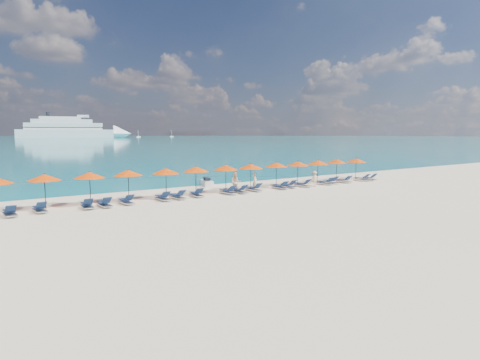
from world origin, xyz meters
TOP-DOWN VIEW (x-y plane):
  - ground at (0.00, 0.00)m, footprint 1400.00×1400.00m
  - cruise_ship at (98.59, 509.57)m, footprint 134.27×58.24m
  - sailboat_near at (189.29, 540.16)m, footprint 5.70×1.90m
  - sailboat_far at (255.34, 570.55)m, footprint 6.00×2.00m
  - jetski at (0.68, 9.47)m, footprint 1.27×2.25m
  - beachgoer_a at (2.77, 4.79)m, footprint 0.64×0.62m
  - beachgoer_b at (0.52, 4.37)m, footprint 0.94×0.82m
  - beachgoer_c at (8.40, 3.39)m, footprint 0.99×0.59m
  - umbrella_1 at (-13.44, 5.31)m, footprint 2.10×2.10m
  - umbrella_2 at (-10.70, 5.19)m, footprint 2.10×2.10m
  - umbrella_3 at (-8.03, 5.33)m, footprint 2.10×2.10m
  - umbrella_4 at (-5.26, 5.08)m, footprint 2.10×2.10m
  - umbrella_5 at (-2.68, 5.22)m, footprint 2.10×2.10m
  - umbrella_6 at (0.09, 5.20)m, footprint 2.10×2.10m
  - umbrella_7 at (2.60, 5.16)m, footprint 2.10×2.10m
  - umbrella_8 at (5.44, 5.18)m, footprint 2.10×2.10m
  - umbrella_9 at (8.01, 5.17)m, footprint 2.10×2.10m
  - umbrella_10 at (10.67, 5.21)m, footprint 2.10×2.10m
  - umbrella_11 at (13.40, 5.30)m, footprint 2.10×2.10m
  - umbrella_12 at (16.18, 5.15)m, footprint 2.10×2.10m
  - lounger_1 at (-15.56, 3.87)m, footprint 0.70×1.73m
  - lounger_2 at (-13.95, 4.18)m, footprint 0.70×1.73m
  - lounger_3 at (-11.26, 3.87)m, footprint 0.74×1.74m
  - lounger_4 at (-10.18, 3.80)m, footprint 0.64×1.71m
  - lounger_5 at (-8.66, 4.02)m, footprint 0.75×1.74m
  - lounger_6 at (-5.99, 4.04)m, footprint 0.65×1.71m
  - lounger_7 at (-4.84, 4.00)m, footprint 0.68×1.72m
  - lounger_8 at (-3.19, 4.16)m, footprint 0.77×1.75m
  - lounger_9 at (-0.49, 3.98)m, footprint 0.70×1.73m
  - lounger_10 at (0.56, 3.87)m, footprint 0.74×1.74m
  - lounger_11 at (2.19, 4.12)m, footprint 0.67×1.72m
  - lounger_12 at (4.85, 3.89)m, footprint 0.63×1.70m
  - lounger_13 at (5.98, 4.14)m, footprint 0.68×1.72m
  - lounger_14 at (7.47, 3.88)m, footprint 0.71×1.73m
  - lounger_15 at (10.26, 3.81)m, footprint 0.72×1.73m
  - lounger_16 at (11.32, 4.09)m, footprint 0.71×1.73m
  - lounger_17 at (12.95, 3.88)m, footprint 0.66×1.71m
  - lounger_18 at (15.64, 3.90)m, footprint 0.73×1.74m
  - lounger_19 at (16.72, 3.81)m, footprint 0.70×1.73m

SIDE VIEW (x-z plane):
  - ground at x=0.00m, z-range 0.00..0.00m
  - lounger_1 at x=-15.56m, z-range -0.09..0.56m
  - lounger_2 at x=-13.95m, z-range -0.09..0.56m
  - lounger_3 at x=-11.26m, z-range -0.09..0.56m
  - lounger_4 at x=-10.18m, z-range -0.09..0.56m
  - lounger_5 at x=-8.66m, z-range -0.09..0.56m
  - lounger_6 at x=-5.99m, z-range -0.09..0.56m
  - lounger_7 at x=-4.84m, z-range -0.09..0.56m
  - lounger_8 at x=-3.19m, z-range -0.09..0.56m
  - lounger_9 at x=-0.49m, z-range -0.09..0.56m
  - lounger_10 at x=0.56m, z-range -0.09..0.56m
  - lounger_11 at x=2.19m, z-range -0.09..0.56m
  - lounger_12 at x=4.85m, z-range -0.09..0.56m
  - lounger_13 at x=5.98m, z-range -0.09..0.56m
  - lounger_14 at x=7.47m, z-range -0.09..0.56m
  - lounger_15 at x=10.26m, z-range -0.09..0.56m
  - lounger_16 at x=11.32m, z-range -0.09..0.56m
  - lounger_17 at x=12.95m, z-range -0.09..0.56m
  - lounger_18 at x=15.64m, z-range -0.09..0.56m
  - lounger_19 at x=16.72m, z-range -0.09..0.56m
  - jetski at x=0.68m, z-range -0.07..0.69m
  - beachgoer_c at x=8.40m, z-range 0.00..1.45m
  - beachgoer_a at x=2.77m, z-range 0.00..1.48m
  - beachgoer_b at x=0.52m, z-range 0.00..1.67m
  - sailboat_near at x=189.29m, z-range -4.15..6.29m
  - sailboat_far at x=255.34m, z-range -4.37..6.63m
  - umbrella_1 at x=-13.44m, z-range 0.88..3.16m
  - umbrella_2 at x=-10.70m, z-range 0.88..3.16m
  - umbrella_3 at x=-8.03m, z-range 0.88..3.16m
  - umbrella_4 at x=-5.26m, z-range 0.88..3.16m
  - umbrella_5 at x=-2.68m, z-range 0.88..3.16m
  - umbrella_6 at x=0.09m, z-range 0.88..3.16m
  - umbrella_7 at x=2.60m, z-range 0.88..3.16m
  - umbrella_8 at x=5.44m, z-range 0.88..3.16m
  - umbrella_9 at x=8.01m, z-range 0.88..3.16m
  - umbrella_10 at x=10.67m, z-range 0.88..3.16m
  - umbrella_11 at x=13.40m, z-range 0.88..3.16m
  - umbrella_12 at x=16.18m, z-range 0.88..3.16m
  - cruise_ship at x=98.59m, z-range -8.93..28.30m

